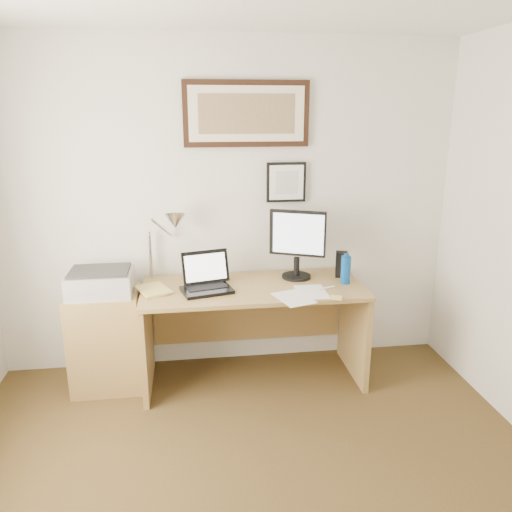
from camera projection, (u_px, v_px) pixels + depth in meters
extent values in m
cube|color=silver|center=(227.00, 209.00, 3.81)|extent=(3.50, 0.02, 2.50)
cube|color=olive|center=(107.00, 340.00, 3.63)|extent=(0.50, 0.40, 0.73)
cylinder|color=#0B4498|center=(346.00, 270.00, 3.65)|extent=(0.07, 0.07, 0.21)
cylinder|color=#0B4498|center=(346.00, 255.00, 3.62)|extent=(0.04, 0.04, 0.02)
cube|color=black|center=(341.00, 264.00, 3.80)|extent=(0.10, 0.10, 0.20)
cube|color=white|center=(293.00, 298.00, 3.38)|extent=(0.29, 0.34, 0.00)
cube|color=white|center=(312.00, 292.00, 3.49)|extent=(0.21, 0.30, 0.00)
cube|color=#DAD067|center=(336.00, 298.00, 3.37)|extent=(0.10, 0.10, 0.01)
cylinder|color=white|center=(326.00, 288.00, 3.55)|extent=(0.14, 0.06, 0.02)
imported|color=#D4C163|center=(140.00, 293.00, 3.45)|extent=(0.29, 0.32, 0.02)
cube|color=olive|center=(253.00, 288.00, 3.62)|extent=(1.60, 0.70, 0.03)
cube|color=olive|center=(147.00, 341.00, 3.62)|extent=(0.04, 0.65, 0.72)
cube|color=olive|center=(354.00, 329.00, 3.82)|extent=(0.04, 0.65, 0.72)
cube|color=olive|center=(248.00, 307.00, 4.01)|extent=(1.50, 0.03, 0.55)
cube|color=black|center=(207.00, 290.00, 3.50)|extent=(0.39, 0.32, 0.02)
cube|color=black|center=(207.00, 287.00, 3.52)|extent=(0.30, 0.19, 0.00)
cube|color=black|center=(206.00, 267.00, 3.59)|extent=(0.35, 0.15, 0.23)
cube|color=white|center=(206.00, 267.00, 3.58)|extent=(0.30, 0.12, 0.18)
cylinder|color=black|center=(296.00, 276.00, 3.79)|extent=(0.22, 0.22, 0.02)
cylinder|color=black|center=(297.00, 266.00, 3.77)|extent=(0.04, 0.04, 0.14)
cube|color=black|center=(298.00, 233.00, 3.69)|extent=(0.40, 0.20, 0.34)
cube|color=silver|center=(298.00, 234.00, 3.67)|extent=(0.35, 0.16, 0.30)
cube|color=#A6A6A9|center=(101.00, 283.00, 3.50)|extent=(0.44, 0.34, 0.16)
cube|color=#2E2E2E|center=(100.00, 271.00, 3.47)|extent=(0.40, 0.30, 0.02)
cylinder|color=silver|center=(150.00, 255.00, 3.74)|extent=(0.02, 0.02, 0.36)
cylinder|color=silver|center=(162.00, 228.00, 3.64)|extent=(0.15, 0.23, 0.19)
cone|color=silver|center=(175.00, 221.00, 3.58)|extent=(0.16, 0.18, 0.15)
cube|color=black|center=(247.00, 114.00, 3.60)|extent=(0.92, 0.03, 0.47)
cube|color=#F1E4CA|center=(247.00, 114.00, 3.59)|extent=(0.84, 0.01, 0.39)
cube|color=brown|center=(247.00, 114.00, 3.58)|extent=(0.70, 0.00, 0.28)
cube|color=black|center=(286.00, 182.00, 3.78)|extent=(0.30, 0.02, 0.30)
cube|color=white|center=(287.00, 182.00, 3.77)|extent=(0.26, 0.00, 0.26)
cube|color=#B9BEC4|center=(287.00, 183.00, 3.77)|extent=(0.17, 0.00, 0.17)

